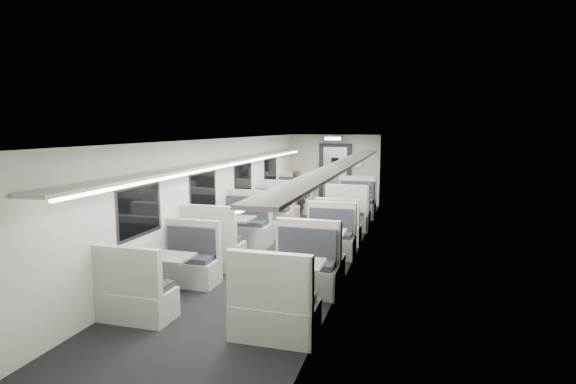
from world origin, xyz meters
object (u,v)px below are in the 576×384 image
Objects in this scene: booth_left_d at (166,277)px; passenger at (297,194)px; booth_left_b at (262,219)px; booth_right_c at (322,248)px; booth_right_b at (343,222)px; vestibule_door at (335,175)px; booth_right_d at (292,286)px; booth_right_a at (352,209)px; exit_sign at (333,138)px; booth_left_a at (286,204)px; booth_left_c at (230,236)px.

booth_left_d is 1.41× the size of passenger.
booth_right_c is (2.00, -2.32, -0.01)m from booth_left_b.
booth_left_b is at bearing -173.00° from booth_right_b.
vestibule_door reaches higher than booth_left_d.
booth_right_c is at bearing 48.09° from booth_left_d.
booth_right_d is (2.00, -4.49, 0.01)m from booth_left_b.
booth_right_a reaches higher than booth_left_b.
booth_left_b is at bearing -103.30° from exit_sign.
exit_sign is at bearing 64.91° from booth_left_a.
booth_left_a is 1.14× the size of booth_right_b.
booth_left_d is 2.99m from booth_right_c.
booth_left_d is 2.00m from booth_right_d.
passenger is (0.35, 0.03, 0.30)m from booth_left_a.
booth_left_c reaches higher than booth_right_d.
booth_left_d is 0.97× the size of booth_right_c.
vestibule_door reaches higher than passenger.
passenger is 0.68× the size of vestibule_door.
vestibule_door is at bearing 69.14° from booth_left_a.
booth_left_d is at bearing -90.00° from booth_left_b.
booth_right_c reaches higher than booth_right_b.
booth_left_b is 2.18m from passenger.
booth_right_c is (2.00, 2.23, 0.01)m from booth_left_d.
booth_right_b is 0.97× the size of vestibule_door.
booth_left_c reaches higher than booth_right_b.
passenger is 2.70m from exit_sign.
vestibule_door reaches higher than booth_left_b.
booth_right_d reaches higher than booth_left_b.
exit_sign is at bearing 80.93° from booth_left_c.
booth_right_b is 0.93× the size of booth_right_d.
booth_left_a is 6.88m from booth_right_d.
booth_right_b is 1.42× the size of passenger.
booth_right_b is (0.00, -1.61, -0.04)m from booth_right_a.
booth_right_d is 1.52× the size of passenger.
vestibule_door is at bearing 78.04° from booth_left_b.
passenger is 2.31× the size of exit_sign.
booth_left_a is 3.01m from exit_sign.
booth_right_d is at bearing -83.46° from exit_sign.
booth_right_a is 1.07× the size of vestibule_door.
booth_right_d is 3.52× the size of exit_sign.
exit_sign reaches higher than booth_left_a.
booth_left_a is 1.62× the size of passenger.
booth_left_c is 1.10× the size of vestibule_door.
booth_left_a is 1.03× the size of booth_right_a.
booth_right_a is at bearing -6.83° from booth_left_a.
booth_left_a is 0.46m from passenger.
vestibule_door reaches higher than booth_right_d.
booth_right_d is (2.00, 0.05, 0.03)m from booth_left_d.
vestibule_door is at bearing 109.25° from booth_right_a.
booth_right_a is 1.61m from booth_right_b.
booth_left_d is at bearing -96.16° from vestibule_door.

